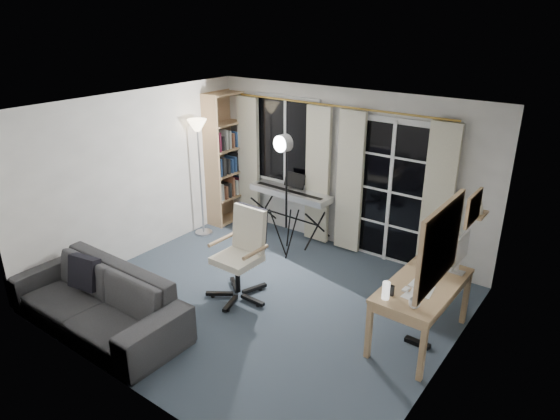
% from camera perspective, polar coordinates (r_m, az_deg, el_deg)
% --- Properties ---
extents(floor, '(4.50, 4.00, 0.02)m').
position_cam_1_polar(floor, '(6.40, -2.04, -10.31)').
color(floor, '#3E4C5A').
rests_on(floor, ground).
extents(window, '(1.20, 0.08, 1.40)m').
position_cam_1_polar(window, '(7.86, 0.74, 7.90)').
color(window, white).
rests_on(window, floor).
extents(french_door, '(1.32, 0.09, 2.11)m').
position_cam_1_polar(french_door, '(7.14, 12.54, 1.94)').
color(french_door, white).
rests_on(french_door, floor).
extents(curtains, '(3.60, 0.07, 2.13)m').
position_cam_1_polar(curtains, '(7.42, 6.05, 3.66)').
color(curtains, gold).
rests_on(curtains, floor).
extents(bookshelf, '(0.36, 1.03, 2.20)m').
position_cam_1_polar(bookshelf, '(8.52, -5.79, 5.73)').
color(bookshelf, tan).
rests_on(bookshelf, floor).
extents(torchiere_lamp, '(0.34, 0.34, 1.88)m').
position_cam_1_polar(torchiere_lamp, '(7.78, -9.33, 7.53)').
color(torchiere_lamp, '#B2B2B7').
rests_on(torchiere_lamp, floor).
extents(keyboard_piano, '(1.39, 0.71, 1.00)m').
position_cam_1_polar(keyboard_piano, '(7.71, 1.18, 1.83)').
color(keyboard_piano, black).
rests_on(keyboard_piano, floor).
extents(studio_light, '(0.38, 0.39, 1.86)m').
position_cam_1_polar(studio_light, '(6.96, 0.44, 5.98)').
color(studio_light, black).
rests_on(studio_light, floor).
extents(office_chair, '(0.77, 0.80, 1.16)m').
position_cam_1_polar(office_chair, '(6.23, -4.13, -4.06)').
color(office_chair, black).
rests_on(office_chair, floor).
extents(desk, '(0.69, 1.33, 0.70)m').
position_cam_1_polar(desk, '(5.61, 15.98, -8.84)').
color(desk, tan).
rests_on(desk, floor).
extents(monitor, '(0.17, 0.51, 0.44)m').
position_cam_1_polar(monitor, '(5.78, 19.79, -4.39)').
color(monitor, silver).
rests_on(monitor, desk).
extents(desk_clutter, '(0.42, 0.80, 0.89)m').
position_cam_1_polar(desk_clutter, '(5.48, 14.45, -10.24)').
color(desk_clutter, white).
rests_on(desk_clutter, desk).
extents(mug, '(0.12, 0.09, 0.12)m').
position_cam_1_polar(mug, '(5.10, 15.13, -10.17)').
color(mug, silver).
rests_on(mug, desk).
extents(wall_mirror, '(0.04, 0.94, 0.74)m').
position_cam_1_polar(wall_mirror, '(4.45, 17.78, -3.80)').
color(wall_mirror, tan).
rests_on(wall_mirror, floor).
extents(framed_print, '(0.03, 0.42, 0.32)m').
position_cam_1_polar(framed_print, '(5.23, 21.23, 0.22)').
color(framed_print, tan).
rests_on(framed_print, floor).
extents(wall_shelf, '(0.16, 0.30, 0.18)m').
position_cam_1_polar(wall_shelf, '(5.77, 21.73, 0.07)').
color(wall_shelf, tan).
rests_on(wall_shelf, floor).
extents(sofa, '(2.32, 0.68, 0.91)m').
position_cam_1_polar(sofa, '(6.07, -20.52, -8.67)').
color(sofa, '#2B2B2D').
rests_on(sofa, floor).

